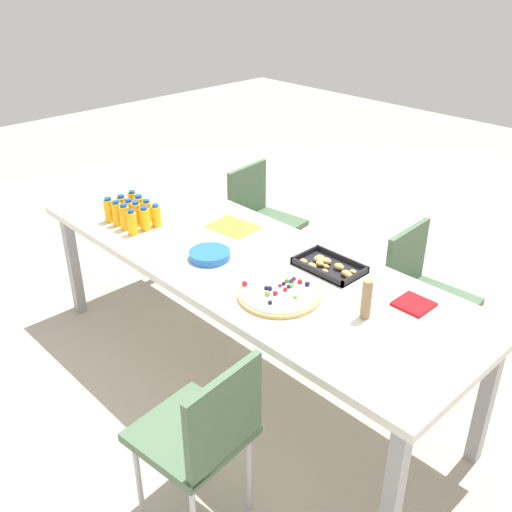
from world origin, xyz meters
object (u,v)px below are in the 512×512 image
Objects in this scene: juice_bottle_11 at (156,216)px; juice_bottle_5 at (130,211)px; chair_near_right at (203,432)px; juice_bottle_6 at (137,214)px; fruit_pizza at (279,294)px; cardboard_tube at (367,299)px; snack_tray at (329,266)px; plate_stack at (210,255)px; chair_far_right at (422,290)px; juice_bottle_0 at (109,210)px; juice_bottle_9 at (140,207)px; juice_bottle_3 at (132,223)px; juice_bottle_2 at (125,217)px; party_table at (242,266)px; juice_bottle_4 at (122,207)px; chair_far_left at (260,215)px; paper_folder at (233,227)px; juice_bottle_8 at (133,203)px; juice_bottle_10 at (147,211)px; juice_bottle_7 at (145,219)px; napkin_stack at (414,304)px.

juice_bottle_5 is at bearing -152.50° from juice_bottle_11.
juice_bottle_6 is (-1.28, 0.59, 0.31)m from chair_near_right.
cardboard_tube is (0.37, 0.14, 0.08)m from fruit_pizza.
plate_stack is (-0.48, -0.35, 0.01)m from snack_tray.
chair_far_right is at bearing 34.00° from juice_bottle_5.
juice_bottle_9 is at bearing 63.87° from juice_bottle_0.
juice_bottle_3 is at bearing -154.32° from snack_tray.
juice_bottle_5 is 0.17m from juice_bottle_11.
juice_bottle_2 is at bearing 174.87° from juice_bottle_3.
juice_bottle_11 is (-1.22, -0.84, 0.31)m from chair_far_right.
party_table is at bearing 9.54° from juice_bottle_11.
juice_bottle_9 is 0.67m from plate_stack.
juice_bottle_6 reaches higher than fruit_pizza.
juice_bottle_11 is (0.22, 0.08, -0.01)m from juice_bottle_4.
juice_bottle_4 is 0.24m from juice_bottle_11.
chair_far_left is 0.77m from paper_folder.
chair_far_left reaches higher than fruit_pizza.
juice_bottle_2 is (-0.68, -0.25, 0.13)m from party_table.
juice_bottle_9 is (-1.38, -0.85, 0.31)m from chair_far_right.
party_table is 0.88m from juice_bottle_0.
party_table is at bearing 7.88° from juice_bottle_9.
party_table is 6.81× the size of fruit_pizza.
cardboard_tube is (1.52, 0.11, 0.02)m from juice_bottle_9.
chair_far_right reaches higher than paper_folder.
cardboard_tube reaches higher than snack_tray.
juice_bottle_10 is at bearing -0.62° from juice_bottle_8.
paper_folder is (0.54, 0.37, -0.06)m from juice_bottle_4.
juice_bottle_8 is at bearing 146.06° from juice_bottle_3.
juice_bottle_9 reaches higher than party_table.
juice_bottle_0 reaches higher than snack_tray.
juice_bottle_8 is (-0.01, 0.08, 0.00)m from juice_bottle_4.
fruit_pizza reaches higher than paper_folder.
chair_near_right is 5.96× the size of juice_bottle_9.
juice_bottle_7 is 0.98× the size of juice_bottle_9.
juice_bottle_2 is 0.10m from juice_bottle_5.
juice_bottle_7 is (0.09, -0.98, 0.31)m from chair_far_left.
juice_bottle_2 is 0.60m from plate_stack.
snack_tray is (0.98, 0.47, -0.05)m from juice_bottle_3.
chair_far_left is 6.00× the size of juice_bottle_5.
juice_bottle_7 is (0.08, 0.00, -0.00)m from juice_bottle_6.
plate_stack reaches higher than napkin_stack.
chair_near_right is 6.34× the size of juice_bottle_11.
juice_bottle_0 is 0.39× the size of fruit_pizza.
juice_bottle_5 is at bearing -178.46° from juice_bottle_6.
juice_bottle_6 reaches higher than napkin_stack.
napkin_stack is at bearing 12.14° from juice_bottle_10.
chair_far_right is 5.85× the size of juice_bottle_4.
juice_bottle_4 is at bearing -145.09° from paper_folder.
juice_bottle_5 is at bearing -166.60° from party_table.
napkin_stack is 0.58× the size of paper_folder.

